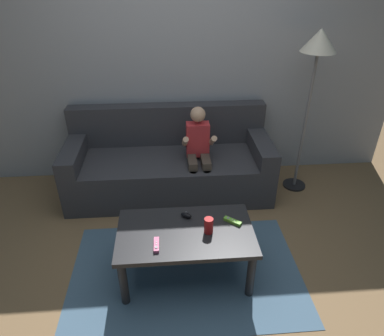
{
  "coord_description": "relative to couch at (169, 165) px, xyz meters",
  "views": [
    {
      "loc": [
        -0.16,
        -1.87,
        2.13
      ],
      "look_at": [
        0.04,
        0.68,
        0.6
      ],
      "focal_mm": 32.71,
      "sensor_mm": 36.0,
      "label": 1
    }
  ],
  "objects": [
    {
      "name": "coffee_table",
      "position": [
        0.09,
        -1.2,
        0.07
      ],
      "size": [
        1.0,
        0.58,
        0.43
      ],
      "color": "#232326",
      "rests_on": "ground"
    },
    {
      "name": "area_rug",
      "position": [
        0.09,
        -1.2,
        -0.29
      ],
      "size": [
        1.79,
        1.15,
        0.01
      ],
      "primitive_type": "cube",
      "color": "slate",
      "rests_on": "ground"
    },
    {
      "name": "nunchuk_black",
      "position": [
        0.11,
        -1.04,
        0.15
      ],
      "size": [
        0.1,
        0.09,
        0.05
      ],
      "color": "black",
      "rests_on": "coffee_table"
    },
    {
      "name": "game_remote_pink_far_corner",
      "position": [
        -0.12,
        -1.34,
        0.15
      ],
      "size": [
        0.04,
        0.14,
        0.03
      ],
      "color": "pink",
      "rests_on": "coffee_table"
    },
    {
      "name": "couch",
      "position": [
        0.0,
        0.0,
        0.0
      ],
      "size": [
        2.04,
        0.8,
        0.85
      ],
      "color": "#38383D",
      "rests_on": "ground"
    },
    {
      "name": "wall_back",
      "position": [
        0.14,
        0.39,
        0.96
      ],
      "size": [
        4.64,
        0.05,
        2.5
      ],
      "primitive_type": "cube",
      "color": "#999EA8",
      "rests_on": "ground"
    },
    {
      "name": "floor_lamp",
      "position": [
        1.35,
        -0.06,
        1.11
      ],
      "size": [
        0.32,
        0.32,
        1.63
      ],
      "color": "black",
      "rests_on": "ground"
    },
    {
      "name": "game_remote_lime_near_edge",
      "position": [
        0.45,
        -1.13,
        0.15
      ],
      "size": [
        0.13,
        0.12,
        0.03
      ],
      "color": "#72C638",
      "rests_on": "coffee_table"
    },
    {
      "name": "soda_can",
      "position": [
        0.26,
        -1.22,
        0.19
      ],
      "size": [
        0.07,
        0.07,
        0.12
      ],
      "primitive_type": "cylinder",
      "color": "red",
      "rests_on": "coffee_table"
    },
    {
      "name": "person_seated_on_couch",
      "position": [
        0.28,
        -0.18,
        0.25
      ],
      "size": [
        0.31,
        0.38,
        0.95
      ],
      "color": "#4C4238",
      "rests_on": "ground"
    },
    {
      "name": "ground_plane",
      "position": [
        0.14,
        -1.27,
        -0.29
      ],
      "size": [
        9.29,
        9.29,
        0.0
      ],
      "primitive_type": "plane",
      "color": "olive"
    }
  ]
}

